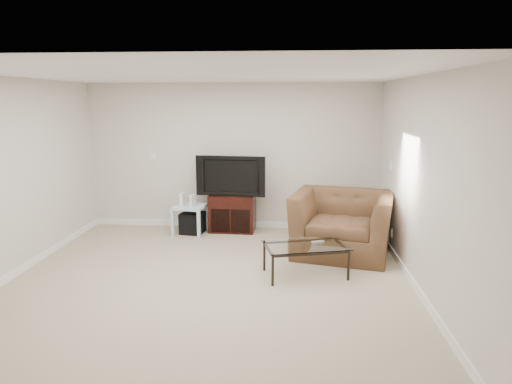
# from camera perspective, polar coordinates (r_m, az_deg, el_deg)

# --- Properties ---
(floor) EXTENTS (5.00, 5.00, 0.00)m
(floor) POSITION_cam_1_polar(r_m,az_deg,el_deg) (5.81, -5.93, -11.03)
(floor) COLOR tan
(floor) RESTS_ON ground
(ceiling) EXTENTS (5.00, 5.00, 0.00)m
(ceiling) POSITION_cam_1_polar(r_m,az_deg,el_deg) (5.38, -6.49, 14.39)
(ceiling) COLOR white
(ceiling) RESTS_ON ground
(wall_back) EXTENTS (5.00, 0.02, 2.50)m
(wall_back) POSITION_cam_1_polar(r_m,az_deg,el_deg) (7.90, -2.91, 4.42)
(wall_back) COLOR silver
(wall_back) RESTS_ON ground
(wall_left) EXTENTS (0.02, 5.00, 2.50)m
(wall_left) POSITION_cam_1_polar(r_m,az_deg,el_deg) (6.40, -28.77, 1.34)
(wall_left) COLOR silver
(wall_left) RESTS_ON ground
(wall_right) EXTENTS (0.02, 5.00, 2.50)m
(wall_right) POSITION_cam_1_polar(r_m,az_deg,el_deg) (5.58, 19.96, 0.77)
(wall_right) COLOR silver
(wall_right) RESTS_ON ground
(plate_back) EXTENTS (0.12, 0.02, 0.12)m
(plate_back) POSITION_cam_1_polar(r_m,az_deg,el_deg) (8.19, -12.72, 4.39)
(plate_back) COLOR white
(plate_back) RESTS_ON wall_back
(plate_right_switch) EXTENTS (0.02, 0.09, 0.13)m
(plate_right_switch) POSITION_cam_1_polar(r_m,az_deg,el_deg) (7.11, 16.47, 3.17)
(plate_right_switch) COLOR white
(plate_right_switch) RESTS_ON wall_right
(plate_right_outlet) EXTENTS (0.02, 0.08, 0.12)m
(plate_right_outlet) POSITION_cam_1_polar(r_m,az_deg,el_deg) (7.02, 16.53, -4.89)
(plate_right_outlet) COLOR white
(plate_right_outlet) RESTS_ON wall_right
(tv_stand) EXTENTS (0.78, 0.56, 0.64)m
(tv_stand) POSITION_cam_1_polar(r_m,az_deg,el_deg) (7.86, -2.94, -2.54)
(tv_stand) COLOR black
(tv_stand) RESTS_ON floor
(dvd_player) EXTENTS (0.46, 0.33, 0.06)m
(dvd_player) POSITION_cam_1_polar(r_m,az_deg,el_deg) (7.77, -3.00, -1.10)
(dvd_player) COLOR black
(dvd_player) RESTS_ON tv_stand
(television) EXTENTS (1.10, 0.32, 0.68)m
(television) POSITION_cam_1_polar(r_m,az_deg,el_deg) (7.69, -3.02, 2.15)
(television) COLOR black
(television) RESTS_ON tv_stand
(side_table) EXTENTS (0.56, 0.56, 0.48)m
(side_table) POSITION_cam_1_polar(r_m,az_deg,el_deg) (7.77, -8.22, -3.39)
(side_table) COLOR silver
(side_table) RESTS_ON floor
(subwoofer) EXTENTS (0.41, 0.41, 0.36)m
(subwoofer) POSITION_cam_1_polar(r_m,az_deg,el_deg) (7.80, -7.95, -3.87)
(subwoofer) COLOR black
(subwoofer) RESTS_ON floor
(game_console) EXTENTS (0.06, 0.16, 0.22)m
(game_console) POSITION_cam_1_polar(r_m,az_deg,el_deg) (7.72, -9.18, -0.86)
(game_console) COLOR white
(game_console) RESTS_ON side_table
(game_case) EXTENTS (0.09, 0.15, 0.19)m
(game_case) POSITION_cam_1_polar(r_m,az_deg,el_deg) (7.66, -7.92, -1.03)
(game_case) COLOR silver
(game_case) RESTS_ON side_table
(recliner) EXTENTS (1.56, 1.20, 1.21)m
(recliner) POSITION_cam_1_polar(r_m,az_deg,el_deg) (6.72, 10.74, -2.61)
(recliner) COLOR brown
(recliner) RESTS_ON floor
(coffee_table) EXTENTS (1.16, 0.83, 0.41)m
(coffee_table) POSITION_cam_1_polar(r_m,az_deg,el_deg) (5.93, 6.18, -8.46)
(coffee_table) COLOR black
(coffee_table) RESTS_ON floor
(remote) EXTENTS (0.17, 0.11, 0.02)m
(remote) POSITION_cam_1_polar(r_m,az_deg,el_deg) (5.98, 7.73, -6.17)
(remote) COLOR #B2B2B7
(remote) RESTS_ON coffee_table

